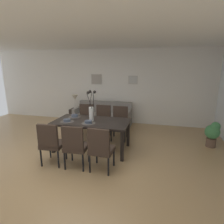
# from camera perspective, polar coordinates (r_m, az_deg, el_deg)

# --- Properties ---
(ground_plane) EXTENTS (9.00, 9.00, 0.00)m
(ground_plane) POSITION_cam_1_polar(r_m,az_deg,el_deg) (4.22, -12.86, -15.19)
(ground_plane) COLOR tan
(back_wall_panel) EXTENTS (9.00, 0.10, 2.60)m
(back_wall_panel) POSITION_cam_1_polar(r_m,az_deg,el_deg) (6.77, -1.06, 7.87)
(back_wall_panel) COLOR silver
(back_wall_panel) RESTS_ON ground
(ceiling_panel) EXTENTS (9.00, 7.20, 0.08)m
(ceiling_panel) POSITION_cam_1_polar(r_m,az_deg,el_deg) (4.09, -12.35, 22.25)
(ceiling_panel) COLOR white
(dining_table) EXTENTS (1.80, 0.94, 0.74)m
(dining_table) POSITION_cam_1_polar(r_m,az_deg,el_deg) (4.54, -6.30, -3.62)
(dining_table) COLOR black
(dining_table) RESTS_ON ground
(dining_chair_near_left) EXTENTS (0.47, 0.47, 0.92)m
(dining_chair_near_left) POSITION_cam_1_polar(r_m,az_deg,el_deg) (4.07, -18.23, -8.72)
(dining_chair_near_left) COLOR #33261E
(dining_chair_near_left) RESTS_ON ground
(dining_chair_near_right) EXTENTS (0.47, 0.47, 0.92)m
(dining_chair_near_right) POSITION_cam_1_polar(r_m,az_deg,el_deg) (5.57, -8.09, -1.95)
(dining_chair_near_right) COLOR #33261E
(dining_chair_near_right) RESTS_ON ground
(dining_chair_far_left) EXTENTS (0.47, 0.47, 0.92)m
(dining_chair_far_left) POSITION_cam_1_polar(r_m,az_deg,el_deg) (3.82, -11.30, -9.78)
(dining_chair_far_left) COLOR #33261E
(dining_chair_far_left) RESTS_ON ground
(dining_chair_far_right) EXTENTS (0.45, 0.45, 0.92)m
(dining_chair_far_right) POSITION_cam_1_polar(r_m,az_deg,el_deg) (5.38, -2.95, -2.40)
(dining_chair_far_right) COLOR #33261E
(dining_chair_far_right) RESTS_ON ground
(dining_chair_mid_left) EXTENTS (0.46, 0.46, 0.92)m
(dining_chair_mid_left) POSITION_cam_1_polar(r_m,az_deg,el_deg) (3.64, -3.52, -10.77)
(dining_chair_mid_left) COLOR #33261E
(dining_chair_mid_left) RESTS_ON ground
(dining_chair_mid_right) EXTENTS (0.45, 0.45, 0.92)m
(dining_chair_mid_right) POSITION_cam_1_polar(r_m,az_deg,el_deg) (5.24, 2.39, -2.85)
(dining_chair_mid_right) COLOR #33261E
(dining_chair_mid_right) RESTS_ON ground
(centerpiece_vase) EXTENTS (0.21, 0.23, 0.73)m
(centerpiece_vase) POSITION_cam_1_polar(r_m,az_deg,el_deg) (4.44, -6.40, 0.80)
(centerpiece_vase) COLOR silver
(centerpiece_vase) RESTS_ON dining_table
(placemat_near_left) EXTENTS (0.32, 0.32, 0.01)m
(placemat_near_left) POSITION_cam_1_polar(r_m,az_deg,el_deg) (4.54, -13.66, -2.88)
(placemat_near_left) COLOR #4C4742
(placemat_near_left) RESTS_ON dining_table
(bowl_near_left) EXTENTS (0.17, 0.17, 0.07)m
(bowl_near_left) POSITION_cam_1_polar(r_m,az_deg,el_deg) (4.53, -13.69, -2.43)
(bowl_near_left) COLOR #475166
(bowl_near_left) RESTS_ON dining_table
(placemat_near_right) EXTENTS (0.32, 0.32, 0.01)m
(placemat_near_right) POSITION_cam_1_polar(r_m,az_deg,el_deg) (4.90, -11.41, -1.49)
(placemat_near_right) COLOR #4C4742
(placemat_near_right) RESTS_ON dining_table
(bowl_near_right) EXTENTS (0.17, 0.17, 0.07)m
(bowl_near_right) POSITION_cam_1_polar(r_m,az_deg,el_deg) (4.89, -11.43, -1.07)
(bowl_near_right) COLOR #475166
(bowl_near_right) RESTS_ON dining_table
(placemat_far_left) EXTENTS (0.32, 0.32, 0.01)m
(placemat_far_left) POSITION_cam_1_polar(r_m,az_deg,el_deg) (4.32, -7.28, -3.45)
(placemat_far_left) COLOR #4C4742
(placemat_far_left) RESTS_ON dining_table
(bowl_far_left) EXTENTS (0.17, 0.17, 0.07)m
(bowl_far_left) POSITION_cam_1_polar(r_m,az_deg,el_deg) (4.31, -7.30, -2.98)
(bowl_far_left) COLOR #475166
(bowl_far_left) RESTS_ON dining_table
(sofa) EXTENTS (1.91, 0.84, 0.80)m
(sofa) POSITION_cam_1_polar(r_m,az_deg,el_deg) (6.45, -2.71, -1.71)
(sofa) COLOR gray
(sofa) RESTS_ON ground
(side_table) EXTENTS (0.36, 0.36, 0.52)m
(side_table) POSITION_cam_1_polar(r_m,az_deg,el_deg) (6.87, -11.07, -1.15)
(side_table) COLOR black
(side_table) RESTS_ON ground
(table_lamp) EXTENTS (0.22, 0.22, 0.51)m
(table_lamp) POSITION_cam_1_polar(r_m,az_deg,el_deg) (6.73, -11.32, 4.05)
(table_lamp) COLOR beige
(table_lamp) RESTS_ON side_table
(framed_picture_left) EXTENTS (0.39, 0.03, 0.37)m
(framed_picture_left) POSITION_cam_1_polar(r_m,az_deg,el_deg) (6.81, -4.83, 10.00)
(framed_picture_left) COLOR #B2ADA3
(framed_picture_center) EXTENTS (0.32, 0.03, 0.29)m
(framed_picture_center) POSITION_cam_1_polar(r_m,az_deg,el_deg) (6.51, 6.47, 9.77)
(framed_picture_center) COLOR #B2ADA3
(potted_plant) EXTENTS (0.36, 0.36, 0.67)m
(potted_plant) POSITION_cam_1_polar(r_m,az_deg,el_deg) (5.39, 28.52, -5.69)
(potted_plant) COLOR brown
(potted_plant) RESTS_ON ground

